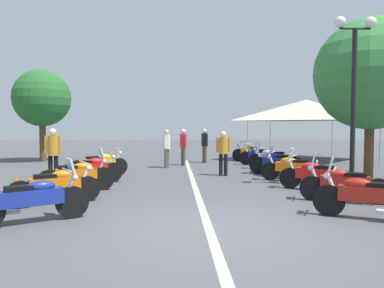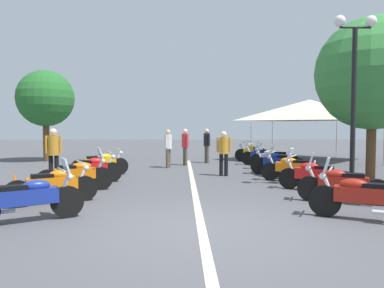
# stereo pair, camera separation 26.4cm
# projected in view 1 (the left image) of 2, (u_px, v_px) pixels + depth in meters

# --- Properties ---
(ground_plane) EXTENTS (80.00, 80.00, 0.00)m
(ground_plane) POSITION_uv_depth(u_px,v_px,m) (209.00, 228.00, 6.62)
(ground_plane) COLOR #4C4C51
(lane_centre_stripe) EXTENTS (16.15, 0.16, 0.01)m
(lane_centre_stripe) POSITION_uv_depth(u_px,v_px,m) (195.00, 187.00, 11.07)
(lane_centre_stripe) COLOR beige
(lane_centre_stripe) RESTS_ON ground_plane
(motorcycle_left_row_0) EXTENTS (1.21, 1.93, 1.21)m
(motorcycle_left_row_0) POSITION_uv_depth(u_px,v_px,m) (33.00, 199.00, 6.93)
(motorcycle_left_row_0) COLOR black
(motorcycle_left_row_0) RESTS_ON ground_plane
(motorcycle_left_row_1) EXTENTS (1.15, 1.93, 0.99)m
(motorcycle_left_row_1) POSITION_uv_depth(u_px,v_px,m) (56.00, 185.00, 8.59)
(motorcycle_left_row_1) COLOR black
(motorcycle_left_row_1) RESTS_ON ground_plane
(motorcycle_left_row_2) EXTENTS (1.01, 1.98, 1.22)m
(motorcycle_left_row_2) POSITION_uv_depth(u_px,v_px,m) (78.00, 175.00, 10.18)
(motorcycle_left_row_2) COLOR black
(motorcycle_left_row_2) RESTS_ON ground_plane
(motorcycle_left_row_3) EXTENTS (1.01, 1.92, 1.00)m
(motorcycle_left_row_3) POSITION_uv_depth(u_px,v_px,m) (91.00, 169.00, 11.64)
(motorcycle_left_row_3) COLOR black
(motorcycle_left_row_3) RESTS_ON ground_plane
(motorcycle_left_row_4) EXTENTS (1.17, 1.94, 1.00)m
(motorcycle_left_row_4) POSITION_uv_depth(u_px,v_px,m) (100.00, 164.00, 13.35)
(motorcycle_left_row_4) COLOR black
(motorcycle_left_row_4) RESTS_ON ground_plane
(motorcycle_right_row_0) EXTENTS (1.09, 1.90, 1.21)m
(motorcycle_right_row_0) POSITION_uv_depth(u_px,v_px,m) (366.00, 196.00, 7.24)
(motorcycle_right_row_0) COLOR black
(motorcycle_right_row_0) RESTS_ON ground_plane
(motorcycle_right_row_1) EXTENTS (1.01, 2.01, 1.20)m
(motorcycle_right_row_1) POSITION_uv_depth(u_px,v_px,m) (343.00, 183.00, 8.82)
(motorcycle_right_row_1) COLOR black
(motorcycle_right_row_1) RESTS_ON ground_plane
(motorcycle_right_row_2) EXTENTS (1.25, 1.87, 1.20)m
(motorcycle_right_row_2) POSITION_uv_depth(u_px,v_px,m) (316.00, 174.00, 10.40)
(motorcycle_right_row_2) COLOR black
(motorcycle_right_row_2) RESTS_ON ground_plane
(motorcycle_right_row_3) EXTENTS (1.09, 2.01, 1.19)m
(motorcycle_right_row_3) POSITION_uv_depth(u_px,v_px,m) (293.00, 168.00, 12.08)
(motorcycle_right_row_3) COLOR black
(motorcycle_right_row_3) RESTS_ON ground_plane
(motorcycle_right_row_4) EXTENTS (1.03, 1.97, 1.22)m
(motorcycle_right_row_4) POSITION_uv_depth(u_px,v_px,m) (277.00, 162.00, 13.68)
(motorcycle_right_row_4) COLOR black
(motorcycle_right_row_4) RESTS_ON ground_plane
(motorcycle_right_row_5) EXTENTS (1.07, 1.93, 1.22)m
(motorcycle_right_row_5) POSITION_uv_depth(u_px,v_px,m) (272.00, 158.00, 15.31)
(motorcycle_right_row_5) COLOR black
(motorcycle_right_row_5) RESTS_ON ground_plane
(motorcycle_right_row_6) EXTENTS (1.18, 1.79, 1.20)m
(motorcycle_right_row_6) POSITION_uv_depth(u_px,v_px,m) (259.00, 155.00, 16.85)
(motorcycle_right_row_6) COLOR black
(motorcycle_right_row_6) RESTS_ON ground_plane
(motorcycle_right_row_7) EXTENTS (1.22, 1.86, 1.00)m
(motorcycle_right_row_7) POSITION_uv_depth(u_px,v_px,m) (252.00, 153.00, 18.47)
(motorcycle_right_row_7) COLOR black
(motorcycle_right_row_7) RESTS_ON ground_plane
(street_lamp_twin_globe) EXTENTS (0.32, 1.22, 4.98)m
(street_lamp_twin_globe) POSITION_uv_depth(u_px,v_px,m) (354.00, 72.00, 10.54)
(street_lamp_twin_globe) COLOR black
(street_lamp_twin_globe) RESTS_ON ground_plane
(traffic_cone_1) EXTENTS (0.36, 0.36, 0.61)m
(traffic_cone_1) POSITION_uv_depth(u_px,v_px,m) (16.00, 186.00, 9.44)
(traffic_cone_1) COLOR orange
(traffic_cone_1) RESTS_ON ground_plane
(traffic_cone_2) EXTENTS (0.36, 0.36, 0.61)m
(traffic_cone_2) POSITION_uv_depth(u_px,v_px,m) (44.00, 179.00, 10.71)
(traffic_cone_2) COLOR orange
(traffic_cone_2) RESTS_ON ground_plane
(bystander_0) EXTENTS (0.32, 0.53, 1.64)m
(bystander_0) POSITION_uv_depth(u_px,v_px,m) (223.00, 150.00, 13.40)
(bystander_0) COLOR black
(bystander_0) RESTS_ON ground_plane
(bystander_1) EXTENTS (0.49, 0.32, 1.68)m
(bystander_1) POSITION_uv_depth(u_px,v_px,m) (205.00, 143.00, 17.99)
(bystander_1) COLOR brown
(bystander_1) RESTS_ON ground_plane
(bystander_2) EXTENTS (0.32, 0.52, 1.75)m
(bystander_2) POSITION_uv_depth(u_px,v_px,m) (53.00, 151.00, 11.95)
(bystander_2) COLOR black
(bystander_2) RESTS_ON ground_plane
(bystander_3) EXTENTS (0.50, 0.32, 1.67)m
(bystander_3) POSITION_uv_depth(u_px,v_px,m) (167.00, 145.00, 15.87)
(bystander_3) COLOR brown
(bystander_3) RESTS_ON ground_plane
(bystander_4) EXTENTS (0.50, 0.32, 1.69)m
(bystander_4) POSITION_uv_depth(u_px,v_px,m) (183.00, 144.00, 16.89)
(bystander_4) COLOR brown
(bystander_4) RESTS_ON ground_plane
(roadside_tree_0) EXTENTS (2.87, 2.87, 4.67)m
(roadside_tree_0) POSITION_uv_depth(u_px,v_px,m) (42.00, 99.00, 18.53)
(roadside_tree_0) COLOR brown
(roadside_tree_0) RESTS_ON ground_plane
(roadside_tree_1) EXTENTS (3.90, 3.90, 5.60)m
(roadside_tree_1) POSITION_uv_depth(u_px,v_px,m) (371.00, 74.00, 12.78)
(roadside_tree_1) COLOR brown
(roadside_tree_1) RESTS_ON ground_plane
(event_tent) EXTENTS (5.74, 5.74, 3.20)m
(event_tent) POSITION_uv_depth(u_px,v_px,m) (306.00, 110.00, 19.31)
(event_tent) COLOR beige
(event_tent) RESTS_ON ground_plane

